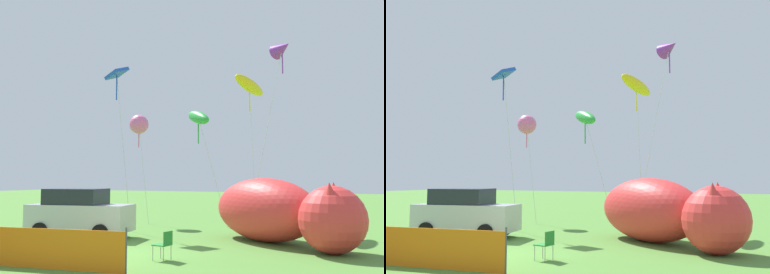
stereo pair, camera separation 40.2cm
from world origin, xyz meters
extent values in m
plane|color=#548C38|center=(0.00, 0.00, 0.00)|extent=(120.00, 120.00, 0.00)
cube|color=#B7BCC1|center=(-3.63, 2.66, 0.82)|extent=(4.51, 2.47, 1.08)
cube|color=#1E232D|center=(-3.84, 2.62, 1.69)|extent=(2.60, 1.97, 0.65)
cylinder|color=black|center=(-2.49, 3.72, 0.33)|extent=(0.70, 0.36, 0.67)
cylinder|color=black|center=(-2.18, 2.09, 0.33)|extent=(0.70, 0.36, 0.67)
cylinder|color=black|center=(-5.09, 3.23, 0.33)|extent=(0.70, 0.36, 0.67)
cylinder|color=black|center=(-4.78, 1.59, 0.33)|extent=(0.70, 0.36, 0.67)
cube|color=#267F33|center=(1.81, -0.22, 0.45)|extent=(0.52, 0.52, 0.03)
cube|color=#267F33|center=(2.03, -0.25, 0.66)|extent=(0.08, 0.44, 0.42)
cylinder|color=#A5A5AD|center=(1.59, -0.39, 0.23)|extent=(0.02, 0.02, 0.45)
cylinder|color=#A5A5AD|center=(1.64, 0.00, 0.23)|extent=(0.02, 0.02, 0.45)
cylinder|color=#A5A5AD|center=(1.98, -0.44, 0.23)|extent=(0.02, 0.02, 0.45)
cylinder|color=#A5A5AD|center=(2.03, -0.05, 0.23)|extent=(0.02, 0.02, 0.45)
ellipsoid|color=red|center=(3.60, 4.83, 1.23)|extent=(5.68, 4.93, 2.46)
ellipsoid|color=yellow|center=(3.60, 4.83, 0.68)|extent=(3.79, 3.38, 1.11)
sphere|color=red|center=(6.37, 2.98, 1.11)|extent=(2.21, 2.21, 2.21)
cone|color=red|center=(6.37, 3.53, 1.99)|extent=(0.62, 0.62, 0.66)
cone|color=red|center=(6.37, 2.42, 1.99)|extent=(0.62, 0.62, 0.66)
cube|color=orange|center=(-1.59, -2.78, 0.54)|extent=(6.92, 1.09, 1.08)
cylinder|color=#4C4C51|center=(1.87, -2.25, 0.59)|extent=(0.05, 0.05, 1.18)
cylinder|color=silver|center=(-4.17, 8.54, 2.73)|extent=(0.77, 0.13, 5.46)
sphere|color=pink|center=(-4.54, 8.59, 5.45)|extent=(1.07, 1.07, 1.07)
cylinder|color=pink|center=(-4.54, 8.59, 4.75)|extent=(0.06, 0.06, 1.20)
cylinder|color=silver|center=(2.25, 7.89, 3.52)|extent=(0.59, 1.06, 7.04)
ellipsoid|color=yellow|center=(1.97, 8.40, 7.04)|extent=(1.23, 2.70, 1.15)
cylinder|color=yellow|center=(1.97, 8.40, 6.34)|extent=(0.06, 0.06, 1.20)
cylinder|color=silver|center=(-3.27, 5.20, 3.74)|extent=(0.75, 0.29, 7.48)
cube|color=blue|center=(-3.63, 5.07, 7.48)|extent=(1.04, 1.13, 0.70)
cylinder|color=blue|center=(-3.63, 5.07, 6.78)|extent=(0.06, 0.06, 1.20)
cylinder|color=silver|center=(2.66, 8.69, 4.46)|extent=(1.70, 0.65, 8.92)
cone|color=purple|center=(3.50, 9.00, 8.91)|extent=(1.41, 1.34, 0.97)
cylinder|color=purple|center=(3.50, 9.00, 8.21)|extent=(0.06, 0.06, 1.20)
cylinder|color=silver|center=(0.23, 7.85, 2.72)|extent=(1.17, 1.07, 5.44)
ellipsoid|color=green|center=(-0.34, 7.34, 5.43)|extent=(2.08, 2.00, 1.18)
cylinder|color=green|center=(-0.34, 7.34, 4.73)|extent=(0.06, 0.06, 1.20)
camera|label=1|loc=(8.12, -11.73, 2.46)|focal=40.00mm
camera|label=2|loc=(8.48, -11.56, 2.46)|focal=40.00mm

